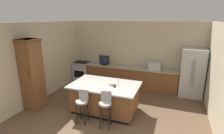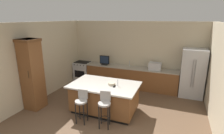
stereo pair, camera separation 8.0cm
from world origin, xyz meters
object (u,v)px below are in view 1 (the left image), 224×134
at_px(range_oven, 82,71).
at_px(bar_stool_left, 82,104).
at_px(fruit_bowl, 112,84).
at_px(tv_monitor, 104,61).
at_px(cell_phone, 115,87).
at_px(cabinet_tower, 32,74).
at_px(kitchen_island, 105,97).
at_px(refrigerator, 192,73).
at_px(bar_stool_right, 106,106).
at_px(microwave, 155,66).

height_order(range_oven, bar_stool_left, bar_stool_left).
bearing_deg(fruit_bowl, tv_monitor, 118.70).
distance_m(bar_stool_left, cell_phone, 1.08).
height_order(cabinet_tower, tv_monitor, cabinet_tower).
relative_size(kitchen_island, cabinet_tower, 0.92).
bearing_deg(fruit_bowl, bar_stool_left, -124.49).
bearing_deg(cell_phone, refrigerator, 33.12).
xyz_separation_m(refrigerator, fruit_bowl, (-2.39, -2.17, 0.03)).
relative_size(bar_stool_left, bar_stool_right, 0.95).
bearing_deg(range_oven, tv_monitor, -2.51).
distance_m(kitchen_island, bar_stool_left, 0.89).
xyz_separation_m(bar_stool_right, cell_phone, (0.01, 0.70, 0.31)).
distance_m(cabinet_tower, bar_stool_left, 2.01).
distance_m(cabinet_tower, tv_monitor, 3.11).
bearing_deg(bar_stool_right, range_oven, 117.37).
relative_size(refrigerator, tv_monitor, 4.14).
bearing_deg(fruit_bowl, microwave, 65.81).
relative_size(cabinet_tower, cell_phone, 15.29).
distance_m(range_oven, bar_stool_left, 3.53).
bearing_deg(cell_phone, fruit_bowl, 126.47).
relative_size(microwave, tv_monitor, 1.09).
bearing_deg(bar_stool_left, cabinet_tower, 168.42).
bearing_deg(range_oven, cabinet_tower, -92.78).
height_order(range_oven, cell_phone, cell_phone).
bearing_deg(range_oven, bar_stool_left, -60.10).
bearing_deg(microwave, refrigerator, -1.83).
bearing_deg(microwave, fruit_bowl, -114.19).
distance_m(range_oven, microwave, 3.39).
relative_size(cabinet_tower, microwave, 4.78).
bearing_deg(bar_stool_right, cell_phone, 77.19).
xyz_separation_m(tv_monitor, bar_stool_left, (0.60, -3.01, -0.51)).
xyz_separation_m(kitchen_island, microwave, (1.23, 2.25, 0.57)).
relative_size(bar_stool_right, cell_phone, 6.69).
distance_m(microwave, fruit_bowl, 2.43).
distance_m(microwave, bar_stool_left, 3.48).
bearing_deg(kitchen_island, range_oven, 133.22).
distance_m(microwave, tv_monitor, 2.18).
relative_size(range_oven, cell_phone, 6.08).
relative_size(bar_stool_left, cell_phone, 6.37).
distance_m(kitchen_island, bar_stool_right, 0.87).
bearing_deg(tv_monitor, range_oven, 177.49).
relative_size(range_oven, tv_monitor, 2.06).
bearing_deg(kitchen_island, fruit_bowl, 7.51).
relative_size(kitchen_island, microwave, 4.40).
relative_size(refrigerator, cell_phone, 12.21).
bearing_deg(microwave, bar_stool_left, -117.24).
bearing_deg(refrigerator, bar_stool_left, -134.49).
bearing_deg(bar_stool_right, cabinet_tower, 165.00).
distance_m(refrigerator, fruit_bowl, 3.23).
bearing_deg(fruit_bowl, range_oven, 136.57).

